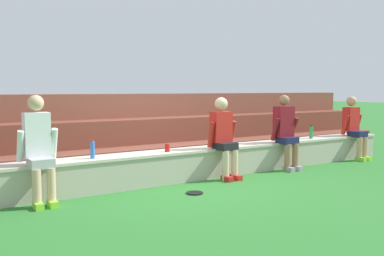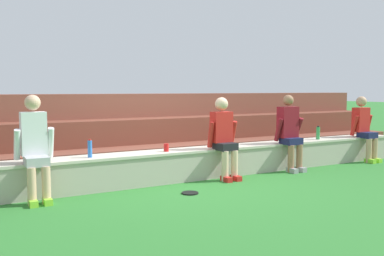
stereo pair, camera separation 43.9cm
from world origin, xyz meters
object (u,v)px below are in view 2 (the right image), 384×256
Objects in this scene: water_bottle_near_right at (90,149)px; person_far_right at (364,127)px; person_right_of_center at (290,131)px; water_bottle_mid_left at (318,133)px; person_center at (224,136)px; frisbee at (190,193)px; person_left_of_center at (35,146)px; water_bottle_mid_right at (366,131)px; plastic_cup_left_end at (166,148)px.

person_far_right is at bearing -1.77° from water_bottle_near_right.
person_right_of_center is 0.95m from water_bottle_mid_left.
person_center is 5.61× the size of frisbee.
person_far_right is at bearing 1.03° from person_right_of_center.
person_left_of_center is 6.70m from water_bottle_mid_right.
person_right_of_center is at bearing -3.36° from water_bottle_near_right.
person_center is at bearing -0.70° from person_left_of_center.
person_left_of_center is at bearing 161.33° from frisbee.
plastic_cup_left_end is at bearing 167.28° from person_center.
water_bottle_mid_right is 0.76× the size of water_bottle_near_right.
water_bottle_mid_left is 1.11× the size of frisbee.
person_center is 1.01× the size of person_far_right.
frisbee is (-4.75, -0.86, -0.58)m from water_bottle_mid_right.
person_right_of_center is 5.13× the size of water_bottle_near_right.
person_far_right is (6.39, 0.01, -0.03)m from person_left_of_center.
water_bottle_mid_right is (3.77, 0.24, -0.13)m from person_center.
person_center is at bearing -179.53° from person_right_of_center.
water_bottle_mid_right is at bearing 0.17° from water_bottle_near_right.
water_bottle_near_right is 2.17× the size of plastic_cup_left_end.
water_bottle_mid_right is 1.66× the size of plastic_cup_left_end.
person_left_of_center is 11.39× the size of plastic_cup_left_end.
water_bottle_near_right is (0.77, 0.19, -0.12)m from person_left_of_center.
person_center is at bearing -179.20° from person_far_right.
water_bottle_mid_left is at bearing -179.43° from water_bottle_mid_right.
water_bottle_near_right is (-3.58, 0.21, -0.11)m from person_right_of_center.
person_right_of_center is 2.35m from water_bottle_mid_right.
person_left_of_center reaches higher than person_center.
person_center is 3.78m from water_bottle_mid_right.
plastic_cup_left_end is (-2.37, 0.20, -0.17)m from person_right_of_center.
person_right_of_center is at bearing -4.84° from plastic_cup_left_end.
person_center is 1.36m from frisbee.
person_right_of_center reaches higher than person_center.
person_far_right is at bearing 0.80° from person_center.
person_right_of_center is 2.39m from plastic_cup_left_end.
water_bottle_near_right is at bearing -179.83° from water_bottle_mid_right.
person_center is 10.90× the size of plastic_cup_left_end.
water_bottle_mid_left is (0.92, 0.21, -0.11)m from person_right_of_center.
water_bottle_mid_right is (2.34, 0.23, -0.14)m from person_right_of_center.
person_center reaches higher than water_bottle_mid_left.
frisbee is at bearing -18.67° from person_left_of_center.
water_bottle_mid_left reaches higher than frisbee.
person_far_right is at bearing -9.09° from water_bottle_mid_left.
water_bottle_mid_left is 3.30m from plastic_cup_left_end.
person_far_right is at bearing -2.14° from plastic_cup_left_end.
person_left_of_center reaches higher than person_far_right.
person_center is 0.98m from plastic_cup_left_end.
person_right_of_center is 6.73× the size of water_bottle_mid_right.
water_bottle_mid_right reaches higher than plastic_cup_left_end.
person_left_of_center is at bearing -174.91° from plastic_cup_left_end.
water_bottle_mid_left reaches higher than water_bottle_mid_right.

